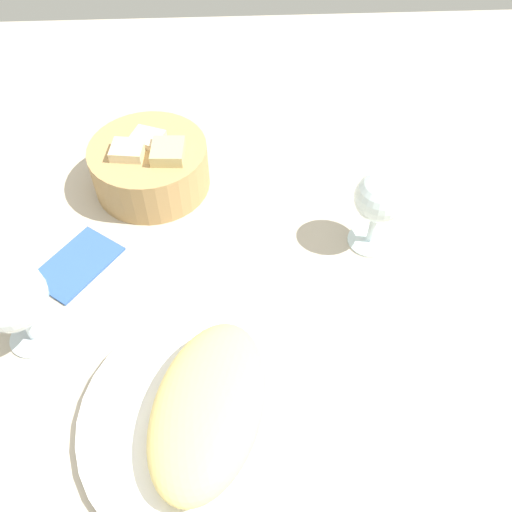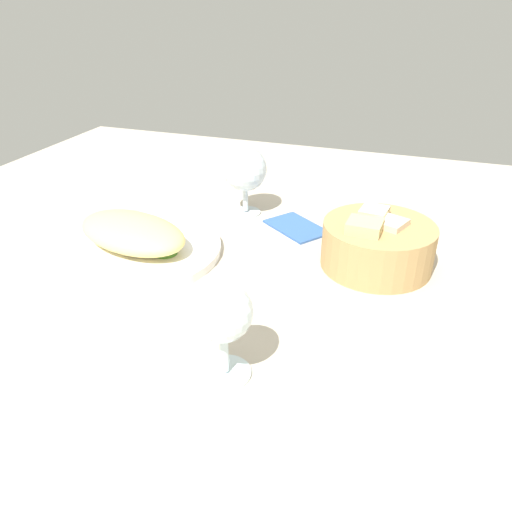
% 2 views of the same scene
% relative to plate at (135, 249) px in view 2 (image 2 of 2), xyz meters
% --- Properties ---
extents(ground_plane, '(1.40, 1.40, 0.02)m').
position_rel_plate_xyz_m(ground_plane, '(0.16, -0.02, -0.02)').
color(ground_plane, '#B7AA96').
extents(plate, '(0.28, 0.28, 0.01)m').
position_rel_plate_xyz_m(plate, '(0.00, 0.00, 0.00)').
color(plate, white).
rests_on(plate, ground_plane).
extents(omelette, '(0.22, 0.16, 0.05)m').
position_rel_plate_xyz_m(omelette, '(0.00, 0.00, 0.03)').
color(omelette, '#EFD379').
rests_on(omelette, plate).
extents(lettuce_garnish, '(0.04, 0.04, 0.02)m').
position_rel_plate_xyz_m(lettuce_garnish, '(0.06, -0.01, 0.01)').
color(lettuce_garnish, '#4A8B32').
rests_on(lettuce_garnish, plate).
extents(bread_basket, '(0.17, 0.17, 0.09)m').
position_rel_plate_xyz_m(bread_basket, '(0.37, 0.09, 0.03)').
color(bread_basket, tan).
rests_on(bread_basket, ground_plane).
extents(wine_glass_near, '(0.06, 0.06, 0.12)m').
position_rel_plate_xyz_m(wine_glass_near, '(0.24, -0.21, 0.07)').
color(wine_glass_near, silver).
rests_on(wine_glass_near, ground_plane).
extents(wine_glass_far, '(0.08, 0.08, 0.13)m').
position_rel_plate_xyz_m(wine_glass_far, '(0.11, 0.21, 0.08)').
color(wine_glass_far, silver).
rests_on(wine_glass_far, ground_plane).
extents(folded_napkin, '(0.13, 0.12, 0.01)m').
position_rel_plate_xyz_m(folded_napkin, '(0.22, 0.18, -0.00)').
color(folded_napkin, '#32599D').
rests_on(folded_napkin, ground_plane).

